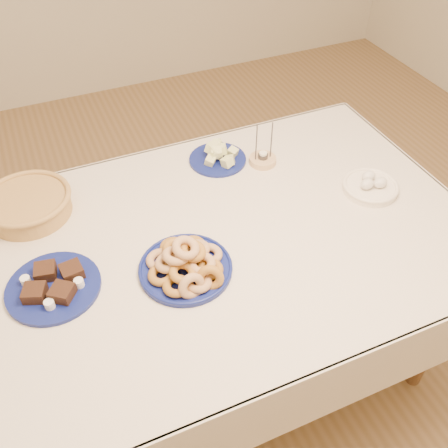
% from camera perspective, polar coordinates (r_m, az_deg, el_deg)
% --- Properties ---
extents(ground, '(5.00, 5.00, 0.00)m').
position_cam_1_polar(ground, '(2.21, -0.53, -15.29)').
color(ground, brown).
rests_on(ground, ground).
extents(dining_table, '(1.71, 1.11, 0.75)m').
position_cam_1_polar(dining_table, '(1.69, -0.67, -3.97)').
color(dining_table, brown).
rests_on(dining_table, ground).
extents(donut_platter, '(0.29, 0.29, 0.13)m').
position_cam_1_polar(donut_platter, '(1.50, -4.34, -4.69)').
color(donut_platter, navy).
rests_on(donut_platter, dining_table).
extents(melon_plate, '(0.29, 0.29, 0.08)m').
position_cam_1_polar(melon_plate, '(1.92, -0.67, 7.84)').
color(melon_plate, navy).
rests_on(melon_plate, dining_table).
extents(brownie_plate, '(0.34, 0.34, 0.05)m').
position_cam_1_polar(brownie_plate, '(1.54, -18.91, -6.67)').
color(brownie_plate, navy).
rests_on(brownie_plate, dining_table).
extents(wicker_basket, '(0.32, 0.32, 0.08)m').
position_cam_1_polar(wicker_basket, '(1.80, -21.52, 2.15)').
color(wicker_basket, olive).
rests_on(wicker_basket, dining_table).
extents(candle_holder, '(0.11, 0.11, 0.17)m').
position_cam_1_polar(candle_holder, '(1.92, 4.45, 7.38)').
color(candle_holder, tan).
rests_on(candle_holder, dining_table).
extents(egg_bowl, '(0.20, 0.20, 0.07)m').
position_cam_1_polar(egg_bowl, '(1.85, 16.39, 4.18)').
color(egg_bowl, white).
rests_on(egg_bowl, dining_table).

